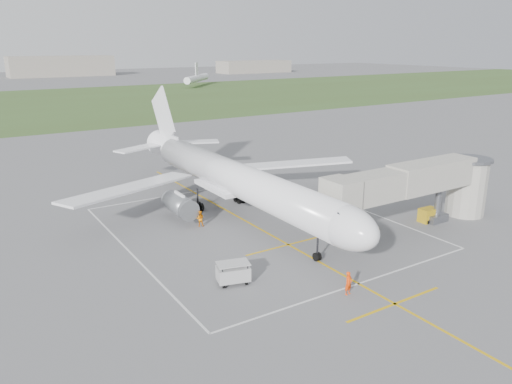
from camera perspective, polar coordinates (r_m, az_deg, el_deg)
ground at (r=58.03m, az=-2.10°, el=-2.83°), size 700.00×700.00×0.00m
grass_strip at (r=180.45m, az=-23.80°, el=9.10°), size 700.00×120.00×0.02m
apron_markings at (r=53.40m, az=1.07°, el=-4.58°), size 28.20×60.00×0.01m
airliner at (r=57.35m, az=-2.53°, el=1.53°), size 38.93×46.75×13.52m
jet_bridge at (r=56.80m, az=18.89°, el=0.84°), size 23.40×5.00×7.20m
gpu_unit at (r=59.44m, az=19.09°, el=-2.51°), size 2.11×1.52×1.55m
baggage_cart at (r=42.15m, az=-2.62°, el=-9.22°), size 3.00×2.25×1.86m
ramp_worker_nose at (r=41.08m, az=10.53°, el=-10.20°), size 0.77×0.56×1.95m
ramp_worker_wing at (r=55.06m, az=-6.41°, el=-3.03°), size 1.09×1.01×1.78m
distant_aircraft at (r=208.79m, az=-26.36°, el=10.63°), size 181.15×49.37×8.85m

